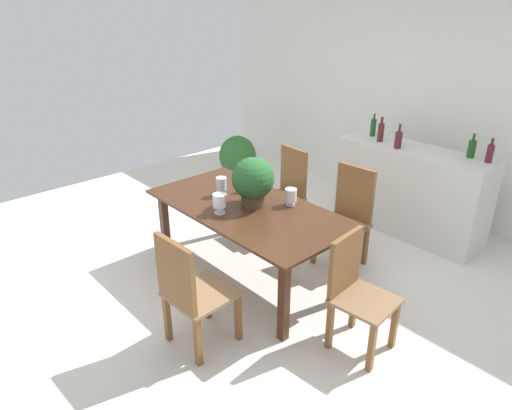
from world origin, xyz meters
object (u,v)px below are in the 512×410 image
object	(u,v)px
wine_bottle_tall	(373,127)
potted_plant_floor	(238,158)
kitchen_counter	(409,191)
wine_bottle_green	(398,139)
chair_far_right	(348,212)
crystal_vase_center_near	(291,196)
wine_glass	(241,183)
crystal_vase_left	(219,201)
wine_bottle_clear	(381,132)
flower_centerpiece	(253,180)
dining_table	(248,216)
chair_far_left	(287,188)
chair_near_right	(189,289)
crystal_vase_right	(221,185)
chair_foot_end	(355,288)
wine_bottle_amber	(472,148)
wine_bottle_dark	(490,153)

from	to	relation	value
wine_bottle_tall	potted_plant_floor	xyz separation A→B (m)	(-1.88, -0.52, -0.73)
kitchen_counter	wine_bottle_green	world-z (taller)	wine_bottle_green
chair_far_right	crystal_vase_center_near	world-z (taller)	chair_far_right
potted_plant_floor	wine_glass	bearing A→B (deg)	-38.92
crystal_vase_left	wine_bottle_clear	distance (m)	2.25
flower_centerpiece	kitchen_counter	distance (m)	2.08
dining_table	chair_far_left	xyz separation A→B (m)	(-0.43, 0.96, -0.12)
chair_near_right	chair_far_left	bearing A→B (deg)	-68.18
chair_near_right	chair_far_right	distance (m)	1.92
dining_table	flower_centerpiece	world-z (taller)	flower_centerpiece
chair_near_right	crystal_vase_center_near	bearing A→B (deg)	-83.71
chair_far_right	dining_table	bearing A→B (deg)	-117.33
dining_table	crystal_vase_right	size ratio (longest dim) A/B	10.61
chair_foot_end	flower_centerpiece	size ratio (longest dim) A/B	2.04
wine_glass	wine_bottle_clear	xyz separation A→B (m)	(0.35, 1.78, 0.25)
chair_far_right	potted_plant_floor	bearing A→B (deg)	163.12
chair_foot_end	wine_bottle_tall	size ratio (longest dim) A/B	3.52
chair_near_right	wine_bottle_amber	xyz separation A→B (m)	(0.57, 3.13, 0.56)
chair_far_left	wine_bottle_amber	bearing A→B (deg)	43.10
dining_table	chair_foot_end	bearing A→B (deg)	-0.40
chair_near_right	wine_bottle_green	bearing A→B (deg)	-90.52
wine_bottle_clear	wine_glass	bearing A→B (deg)	-101.25
wine_bottle_dark	wine_bottle_tall	bearing A→B (deg)	-177.03
kitchen_counter	crystal_vase_right	bearing A→B (deg)	-112.75
chair_far_right	wine_glass	world-z (taller)	chair_far_right
wine_bottle_tall	dining_table	bearing A→B (deg)	-86.64
crystal_vase_right	wine_bottle_green	bearing A→B (deg)	69.57
crystal_vase_left	potted_plant_floor	bearing A→B (deg)	136.63
wine_bottle_clear	wine_bottle_dark	bearing A→B (deg)	9.56
wine_bottle_dark	wine_glass	bearing A→B (deg)	-127.20
chair_far_right	wine_bottle_dark	xyz separation A→B (m)	(0.78, 1.19, 0.54)
crystal_vase_left	wine_bottle_green	bearing A→B (deg)	79.45
chair_foot_end	chair_far_left	xyz separation A→B (m)	(-1.67, 0.97, 0.03)
flower_centerpiece	chair_far_left	bearing A→B (deg)	116.12
chair_far_right	crystal_vase_right	world-z (taller)	chair_far_right
flower_centerpiece	potted_plant_floor	xyz separation A→B (m)	(-2.01, 1.50, -0.64)
wine_bottle_clear	chair_foot_end	bearing A→B (deg)	-59.13
chair_foot_end	wine_glass	bearing A→B (deg)	77.85
wine_glass	chair_far_left	bearing A→B (deg)	100.28
dining_table	crystal_vase_left	xyz separation A→B (m)	(-0.06, -0.27, 0.21)
wine_glass	wine_bottle_dark	xyz separation A→B (m)	(1.50, 1.97, 0.23)
crystal_vase_right	kitchen_counter	size ratio (longest dim) A/B	0.11
wine_bottle_amber	wine_bottle_tall	distance (m)	1.14
dining_table	chair_near_right	world-z (taller)	chair_near_right
crystal_vase_left	wine_bottle_tall	bearing A→B (deg)	91.47
crystal_vase_center_near	wine_bottle_amber	distance (m)	2.02
kitchen_counter	wine_bottle_amber	distance (m)	0.81
potted_plant_floor	crystal_vase_right	bearing A→B (deg)	-43.82
crystal_vase_center_near	wine_bottle_amber	world-z (taller)	wine_bottle_amber
crystal_vase_center_near	wine_bottle_green	xyz separation A→B (m)	(0.10, 1.57, 0.24)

